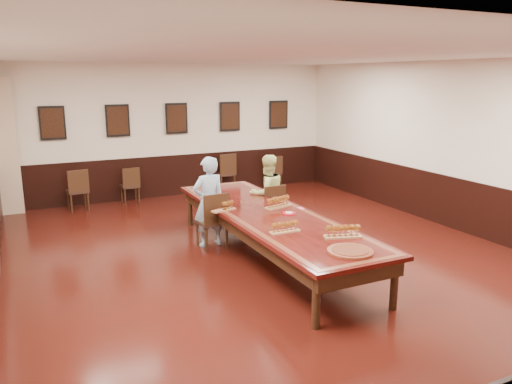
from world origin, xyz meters
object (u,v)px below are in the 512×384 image
chair_man (212,220)px  conference_table (269,222)px  chair_woman (270,208)px  spare_chair_a (77,190)px  spare_chair_c (224,172)px  spare_chair_b (130,185)px  person_woman (267,194)px  carved_platter (350,251)px  person_man (209,202)px  spare_chair_d (273,171)px

chair_man → conference_table: 1.11m
chair_woman → spare_chair_a: bearing=-49.3°
spare_chair_c → spare_chair_a: bearing=-0.4°
spare_chair_b → conference_table: 4.86m
person_woman → conference_table: person_woman is taller
chair_man → conference_table: size_ratio=0.20×
carved_platter → chair_woman: bearing=80.3°
person_man → person_woman: bearing=-170.5°
chair_woman → chair_man: bearing=11.6°
spare_chair_b → spare_chair_d: bearing=178.9°
spare_chair_d → person_woman: 3.90m
chair_man → conference_table: chair_man is taller
spare_chair_b → person_woman: 3.88m
person_woman → conference_table: 1.46m
person_woman → chair_woman: bearing=90.0°
chair_man → chair_woman: (1.28, 0.32, -0.02)m
person_woman → chair_man: bearing=15.8°
chair_woman → spare_chair_b: chair_woman is taller
conference_table → person_woman: bearing=64.5°
spare_chair_a → conference_table: 5.12m
person_man → spare_chair_c: bearing=-119.9°
spare_chair_c → conference_table: (-1.18, -4.83, 0.12)m
chair_man → spare_chair_a: bearing=-67.7°
spare_chair_a → person_man: (1.78, -3.50, 0.32)m
person_man → person_woman: person_man is taller
person_man → conference_table: 1.21m
spare_chair_a → chair_woman: bearing=128.2°
spare_chair_a → carved_platter: size_ratio=1.48×
spare_chair_b → conference_table: spare_chair_b is taller
spare_chair_c → spare_chair_d: 1.34m
spare_chair_b → person_woman: size_ratio=0.58×
spare_chair_d → person_woman: bearing=65.4°
person_man → chair_woman: bearing=-174.8°
chair_man → chair_woman: size_ratio=1.05×
spare_chair_c → person_man: 4.26m
person_woman → carved_platter: size_ratio=2.35×
person_man → conference_table: person_man is taller
spare_chair_c → person_man: (-1.84, -3.83, 0.29)m
chair_woman → spare_chair_c: spare_chair_c is taller
chair_man → person_man: (-0.01, 0.10, 0.29)m
spare_chair_a → spare_chair_b: size_ratio=1.10×
spare_chair_a → conference_table: bearing=113.6°
conference_table → person_man: bearing=123.6°
person_man → spare_chair_d: bearing=-134.8°
chair_woman → carved_platter: size_ratio=1.50×
person_man → carved_platter: (0.73, -3.06, -0.02)m
chair_man → carved_platter: 3.05m
chair_woman → carved_platter: bearing=77.9°
person_man → person_woman: size_ratio=1.07×
chair_man → person_woman: size_ratio=0.67×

